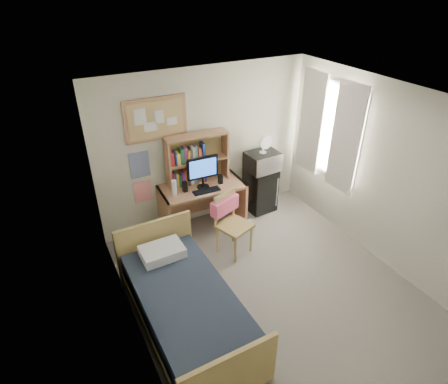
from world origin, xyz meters
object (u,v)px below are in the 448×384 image
speaker_right (220,179)px  mini_fridge (260,189)px  desk (202,208)px  speaker_left (185,187)px  microwave (262,161)px  bed (187,310)px  desk_chair (235,225)px  monitor (203,172)px  bulletin_board (156,119)px  desk_fan (263,145)px

speaker_right → mini_fridge: bearing=13.1°
desk → mini_fridge: bearing=7.0°
speaker_left → microwave: size_ratio=0.30×
desk → bed: bearing=-117.7°
desk_chair → bed: size_ratio=0.48×
monitor → speaker_left: monitor is taller
microwave → speaker_left: bearing=-179.0°
bulletin_board → speaker_right: (0.84, -0.41, -1.01)m
desk_fan → speaker_left: bearing=-179.0°
bulletin_board → desk: size_ratio=0.71×
mini_fridge → monitor: size_ratio=1.52×
bed → desk_fan: (2.21, 1.84, 0.99)m
monitor → speaker_right: (0.30, -0.01, -0.19)m
desk → speaker_right: 0.58m
bed → speaker_left: speaker_left is taller
desk_chair → monitor: monitor is taller
mini_fridge → bulletin_board: bearing=168.3°
desk → speaker_right: size_ratio=8.62×
desk_chair → speaker_left: (-0.48, 0.73, 0.42)m
mini_fridge → microwave: bearing=-90.0°
speaker_left → mini_fridge: bearing=7.9°
desk_chair → speaker_right: bearing=60.3°
bed → speaker_right: 2.24m
desk_chair → desk_fan: desk_fan is taller
bed → speaker_right: bearing=51.1°
speaker_left → speaker_right: speaker_left is taller
bulletin_board → speaker_left: 1.10m
monitor → desk_fan: bearing=8.9°
desk → monitor: monitor is taller
monitor → desk_fan: desk_fan is taller
desk_chair → mini_fridge: bearing=21.1°
desk_chair → desk_fan: size_ratio=3.34×
microwave → desk_fan: size_ratio=1.85×
bed → desk_chair: bearing=38.7°
desk_chair → speaker_right: size_ratio=6.39×
bed → microwave: microwave is taller
speaker_right → microwave: size_ratio=0.28×
speaker_right → microwave: (0.88, 0.15, 0.06)m
bulletin_board → desk_chair: 1.94m
bulletin_board → bed: bulletin_board is taller
speaker_right → desk_chair: bearing=-97.5°
bed → monitor: (1.02, 1.70, 0.82)m
monitor → microwave: (1.18, 0.13, -0.13)m
microwave → monitor: bearing=-177.2°
speaker_left → monitor: bearing=0.0°
desk → speaker_left: speaker_left is taller
bed → desk_fan: desk_fan is taller
desk_chair → desk_fan: bearing=20.4°
speaker_left → desk_fan: 1.53m
desk_chair → bulletin_board: bearing=103.0°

